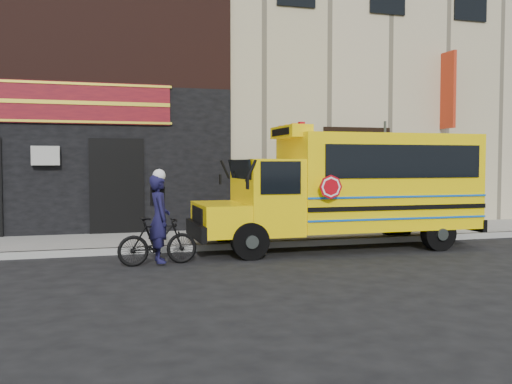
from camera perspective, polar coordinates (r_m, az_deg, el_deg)
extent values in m
plane|color=black|center=(11.42, 4.04, -7.50)|extent=(120.00, 120.00, 0.00)
cube|color=#9A9B95|center=(13.84, 0.28, -5.33)|extent=(40.00, 0.20, 0.15)
cube|color=slate|center=(15.27, -1.34, -4.54)|extent=(40.00, 3.00, 0.15)
cube|color=#BBAE8C|center=(21.77, -5.85, 13.76)|extent=(20.00, 10.00, 12.00)
cube|color=black|center=(16.11, -20.22, 3.07)|extent=(10.00, 0.30, 4.00)
cube|color=black|center=(16.50, -20.45, 15.31)|extent=(10.00, 0.28, 3.00)
cube|color=#510B17|center=(16.02, -20.36, 8.44)|extent=(6.50, 0.12, 1.10)
cube|color=black|center=(15.96, -13.75, 0.47)|extent=(1.30, 0.10, 2.50)
cube|color=#B72E15|center=(19.23, 18.66, 9.62)|extent=(0.10, 0.70, 2.40)
cylinder|color=black|center=(12.18, -0.60, -4.93)|extent=(0.80, 0.28, 0.80)
cylinder|color=black|center=(14.00, -2.67, -3.89)|extent=(0.80, 0.28, 0.80)
cylinder|color=black|center=(14.10, 17.78, -3.98)|extent=(0.80, 0.28, 0.80)
cylinder|color=black|center=(15.70, 13.92, -3.23)|extent=(0.80, 0.28, 0.80)
cube|color=yellow|center=(12.94, -3.64, -2.68)|extent=(1.01, 2.01, 0.70)
cube|color=black|center=(12.86, -6.04, -3.85)|extent=(0.13, 2.05, 0.35)
cube|color=yellow|center=(13.18, 1.03, -0.39)|extent=(1.21, 2.11, 1.70)
cube|color=black|center=(13.00, -1.37, 1.33)|extent=(0.07, 1.80, 0.90)
cube|color=yellow|center=(14.26, 12.05, 1.09)|extent=(4.51, 2.23, 2.25)
cube|color=black|center=(15.53, 19.46, -2.82)|extent=(0.13, 2.20, 0.30)
cube|color=black|center=(13.33, 14.70, 2.99)|extent=(3.90, 0.06, 0.75)
cube|color=yellow|center=(13.36, 3.51, 6.00)|extent=(0.51, 1.60, 0.28)
cylinder|color=#B00711|center=(12.31, 7.49, 0.51)|extent=(0.52, 0.03, 0.52)
cylinder|color=#373E3A|center=(15.53, 12.72, 1.09)|extent=(0.07, 0.07, 3.16)
cube|color=#B72E15|center=(15.46, 12.84, 4.74)|extent=(0.09, 0.27, 0.40)
cube|color=white|center=(15.45, 12.82, 2.91)|extent=(0.09, 0.27, 0.35)
imported|color=black|center=(11.71, -9.80, -4.86)|extent=(1.67, 0.65, 0.98)
imported|color=#131134|center=(11.71, -9.63, -2.87)|extent=(0.46, 0.67, 1.78)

